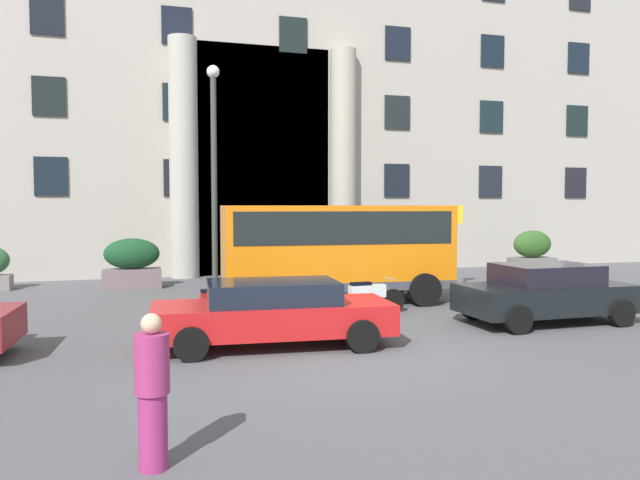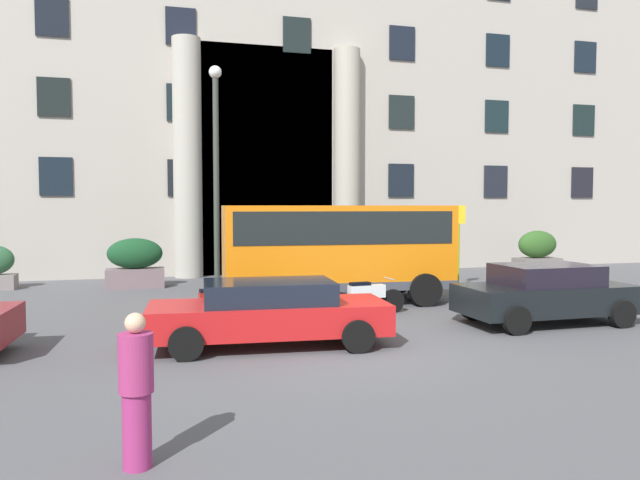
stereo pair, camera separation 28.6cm
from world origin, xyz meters
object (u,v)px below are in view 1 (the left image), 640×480
orange_minibus (336,244)px  motorcycle_far_end (366,296)px  hedge_planter_far_east (532,252)px  hedge_planter_entrance_right (413,261)px  scooter_by_planter (219,304)px  parked_coupe_end (545,293)px  parked_hatchback_near (273,312)px  hedge_planter_west (132,264)px  bus_stop_sign (456,237)px  lamppost_plaza_centre (214,160)px  hedge_planter_far_west (316,260)px  pedestrian_woman_with_bag (152,391)px

orange_minibus → motorcycle_far_end: 2.40m
hedge_planter_far_east → motorcycle_far_end: bearing=-144.9°
hedge_planter_entrance_right → scooter_by_planter: 10.73m
hedge_planter_entrance_right → parked_coupe_end: bearing=-95.4°
parked_hatchback_near → hedge_planter_west: bearing=110.4°
orange_minibus → bus_stop_sign: (4.72, 1.66, 0.05)m
motorcycle_far_end → hedge_planter_far_east: bearing=30.6°
hedge_planter_far_east → lamppost_plaza_centre: (-12.92, -1.57, 3.35)m
hedge_planter_far_west → scooter_by_planter: bearing=-120.9°
bus_stop_sign → motorcycle_far_end: size_ratio=1.31×
hedge_planter_far_west → hedge_planter_west: bearing=-175.0°
lamppost_plaza_centre → parked_coupe_end: bearing=-48.1°
orange_minibus → hedge_planter_far_east: bearing=29.8°
parked_hatchback_near → lamppost_plaza_centre: bearing=95.6°
hedge_planter_far_east → pedestrian_woman_with_bag: (-15.09, -14.70, -0.01)m
orange_minibus → parked_hatchback_near: size_ratio=1.37×
hedge_planter_far_west → lamppost_plaza_centre: size_ratio=0.24×
parked_hatchback_near → scooter_by_planter: (-0.74, 2.55, -0.21)m
hedge_planter_entrance_right → hedge_planter_far_west: size_ratio=0.85×
hedge_planter_west → hedge_planter_far_east: bearing=0.4°
hedge_planter_far_west → motorcycle_far_end: bearing=-96.3°
motorcycle_far_end → lamppost_plaza_centre: 7.20m
orange_minibus → hedge_planter_far_west: bearing=83.9°
orange_minibus → bus_stop_sign: 5.00m
scooter_by_planter → parked_coupe_end: bearing=-23.3°
hedge_planter_west → hedge_planter_far_west: size_ratio=1.10×
hedge_planter_far_east → parked_coupe_end: bearing=-124.1°
orange_minibus → parked_coupe_end: size_ratio=1.60×
parked_hatchback_near → lamppost_plaza_centre: 8.78m
hedge_planter_far_east → hedge_planter_far_west: bearing=177.0°
parked_hatchback_near → hedge_planter_entrance_right: bearing=56.3°
orange_minibus → pedestrian_woman_with_bag: size_ratio=3.94×
orange_minibus → pedestrian_woman_with_bag: bearing=-113.6°
parked_hatchback_near → motorcycle_far_end: bearing=47.2°
bus_stop_sign → hedge_planter_far_west: bearing=136.4°
hedge_planter_far_east → parked_coupe_end: size_ratio=0.43×
pedestrian_woman_with_bag → motorcycle_far_end: bearing=-0.9°
hedge_planter_far_west → parked_coupe_end: size_ratio=0.42×
hedge_planter_far_east → scooter_by_planter: 15.22m
hedge_planter_far_east → hedge_planter_far_west: (-8.97, 0.47, -0.13)m
parked_hatchback_near → scooter_by_planter: bearing=110.5°
scooter_by_planter → pedestrian_woman_with_bag: size_ratio=1.24×
orange_minibus → parked_hatchback_near: orange_minibus is taller
parked_hatchback_near → scooter_by_planter: size_ratio=2.33×
parked_coupe_end → parked_hatchback_near: bearing=-176.4°
parked_coupe_end → lamppost_plaza_centre: (-6.76, 7.53, 3.47)m
bus_stop_sign → lamppost_plaza_centre: (-7.73, 1.55, 2.49)m
hedge_planter_west → parked_coupe_end: bearing=-44.0°
hedge_planter_far_west → pedestrian_woman_with_bag: size_ratio=1.04×
hedge_planter_far_east → hedge_planter_far_west: 8.98m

